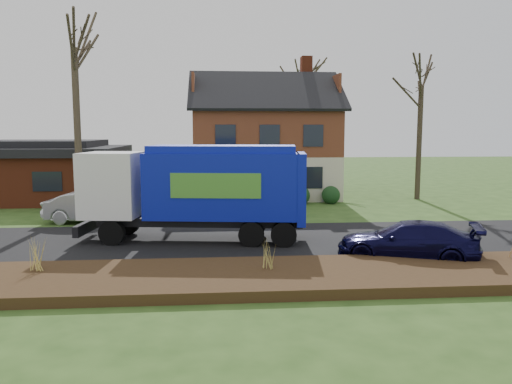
{
  "coord_description": "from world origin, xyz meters",
  "views": [
    {
      "loc": [
        -1.24,
        -19.1,
        4.32
      ],
      "look_at": [
        0.55,
        2.5,
        1.63
      ],
      "focal_mm": 35.0,
      "sensor_mm": 36.0,
      "label": 1
    }
  ],
  "objects": [
    {
      "name": "mulch_verge",
      "position": [
        0.0,
        -5.3,
        0.15
      ],
      "size": [
        80.0,
        3.5,
        0.3
      ],
      "primitive_type": "cube",
      "color": "black",
      "rests_on": "ground"
    },
    {
      "name": "tree_back",
      "position": [
        6.14,
        23.49,
        9.99
      ],
      "size": [
        3.79,
        3.79,
        11.99
      ],
      "color": "#3E3325",
      "rests_on": "ground"
    },
    {
      "name": "ground",
      "position": [
        0.0,
        0.0,
        0.0
      ],
      "size": [
        120.0,
        120.0,
        0.0
      ],
      "primitive_type": "plane",
      "color": "#2B4918",
      "rests_on": "ground"
    },
    {
      "name": "garbage_truck",
      "position": [
        -1.84,
        0.28,
        2.16
      ],
      "size": [
        8.97,
        3.46,
        3.74
      ],
      "rotation": [
        0.0,
        0.0,
        -0.13
      ],
      "color": "black",
      "rests_on": "ground"
    },
    {
      "name": "ranch_house",
      "position": [
        -12.0,
        13.0,
        1.81
      ],
      "size": [
        9.8,
        8.2,
        3.7
      ],
      "color": "maroon",
      "rests_on": "ground"
    },
    {
      "name": "road",
      "position": [
        0.0,
        0.0,
        0.01
      ],
      "size": [
        80.0,
        7.0,
        0.02
      ],
      "primitive_type": "cube",
      "color": "black",
      "rests_on": "ground"
    },
    {
      "name": "navy_wagon",
      "position": [
        5.13,
        -3.33,
        0.66
      ],
      "size": [
        4.93,
        3.3,
        1.33
      ],
      "primitive_type": "imported",
      "rotation": [
        0.0,
        0.0,
        -1.92
      ],
      "color": "black",
      "rests_on": "ground"
    },
    {
      "name": "tree_front_west",
      "position": [
        -8.35,
        7.73,
        9.76
      ],
      "size": [
        3.99,
        3.99,
        11.85
      ],
      "color": "#463A2A",
      "rests_on": "ground"
    },
    {
      "name": "silver_sedan",
      "position": [
        -6.88,
        4.56,
        0.74
      ],
      "size": [
        4.67,
        2.09,
        1.49
      ],
      "primitive_type": "imported",
      "rotation": [
        0.0,
        0.0,
        1.45
      ],
      "color": "#A9ACB1",
      "rests_on": "ground"
    },
    {
      "name": "main_house",
      "position": [
        1.49,
        13.91,
        4.03
      ],
      "size": [
        12.95,
        8.95,
        9.26
      ],
      "color": "beige",
      "rests_on": "ground"
    },
    {
      "name": "grass_clump_west",
      "position": [
        -6.37,
        -4.56,
        0.81
      ],
      "size": [
        0.38,
        0.31,
        1.01
      ],
      "color": "tan",
      "rests_on": "mulch_verge"
    },
    {
      "name": "tree_front_east",
      "position": [
        11.49,
        11.16,
        8.21
      ],
      "size": [
        3.64,
        3.64,
        10.1
      ],
      "color": "#3B3023",
      "rests_on": "ground"
    },
    {
      "name": "grass_clump_mid",
      "position": [
        0.28,
        -4.92,
        0.74
      ],
      "size": [
        0.31,
        0.26,
        0.88
      ],
      "color": "#A39347",
      "rests_on": "mulch_verge"
    }
  ]
}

